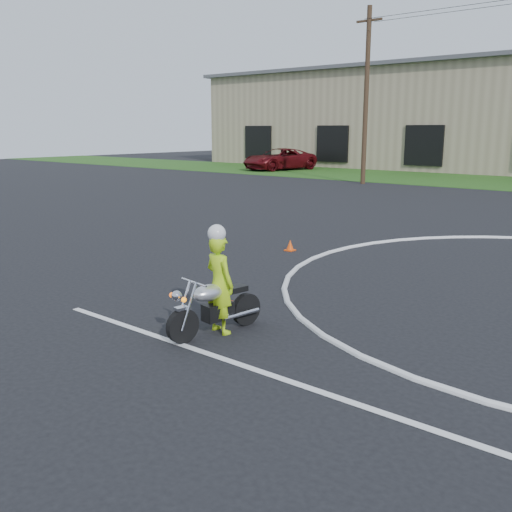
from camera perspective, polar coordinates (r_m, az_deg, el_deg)
The scene contains 4 objects.
primary_motorcycle at distance 9.06m, azimuth -4.22°, elevation -5.04°, with size 0.68×1.80×0.95m.
rider_primary_grp at distance 9.04m, azimuth -3.68°, elevation -2.50°, with size 0.64×0.47×1.76m.
pickup_grp at distance 46.14m, azimuth 2.35°, elevation 9.65°, with size 4.18×6.62×1.70m.
warehouse at distance 53.38m, azimuth 18.08°, elevation 13.00°, with size 41.00×17.00×8.30m.
Camera 1 is at (1.83, -9.56, 3.20)m, focal length 40.00 mm.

